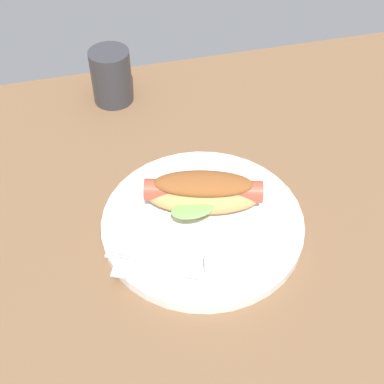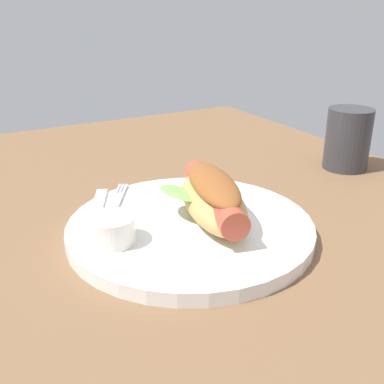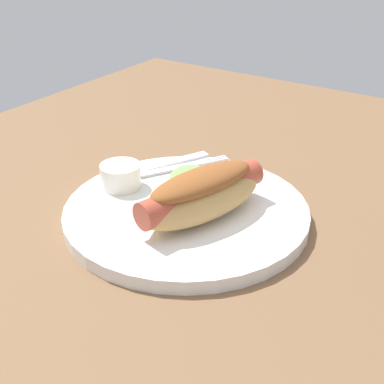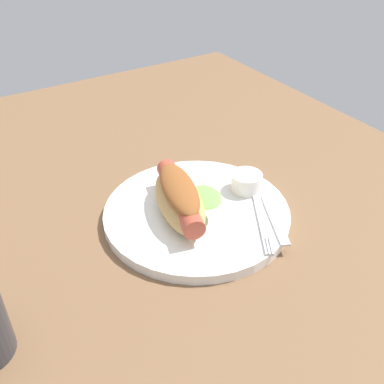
# 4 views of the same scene
# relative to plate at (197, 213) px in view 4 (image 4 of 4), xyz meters

# --- Properties ---
(ground_plane) EXTENTS (1.20, 0.90, 0.02)m
(ground_plane) POSITION_rel_plate_xyz_m (0.03, -0.02, -0.02)
(ground_plane) COLOR brown
(plate) EXTENTS (0.28, 0.28, 0.02)m
(plate) POSITION_rel_plate_xyz_m (0.00, 0.00, 0.00)
(plate) COLOR white
(plate) RESTS_ON ground_plane
(hot_dog) EXTENTS (0.17, 0.11, 0.06)m
(hot_dog) POSITION_rel_plate_xyz_m (0.01, 0.03, 0.04)
(hot_dog) COLOR tan
(hot_dog) RESTS_ON plate
(sauce_ramekin) EXTENTS (0.05, 0.05, 0.03)m
(sauce_ramekin) POSITION_rel_plate_xyz_m (0.00, -0.10, 0.02)
(sauce_ramekin) COLOR white
(sauce_ramekin) RESTS_ON plate
(fork) EXTENTS (0.13, 0.09, 0.00)m
(fork) POSITION_rel_plate_xyz_m (-0.07, -0.07, 0.01)
(fork) COLOR silver
(fork) RESTS_ON plate
(knife) EXTENTS (0.14, 0.07, 0.00)m
(knife) POSITION_rel_plate_xyz_m (-0.07, -0.09, 0.01)
(knife) COLOR silver
(knife) RESTS_ON plate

